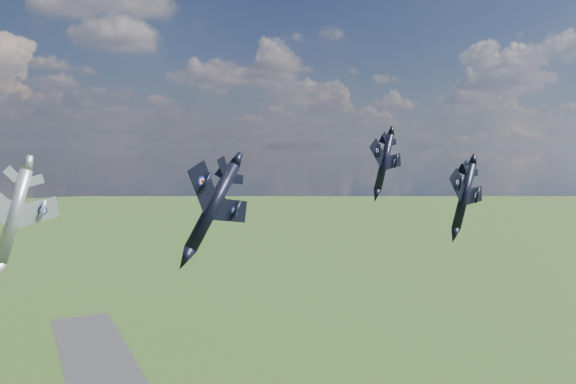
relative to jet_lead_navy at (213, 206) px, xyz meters
name	(u,v)px	position (x,y,z in m)	size (l,w,h in m)	color
jet_lead_navy	(213,206)	(0.00, 0.00, 0.00)	(11.05, 15.40, 3.19)	black
jet_right_navy	(464,196)	(33.92, -3.53, 0.07)	(8.98, 12.52, 2.59)	black
jet_high_navy	(384,162)	(35.06, 15.99, 4.10)	(9.42, 13.13, 2.72)	black
jet_left_silver	(13,216)	(-20.07, 10.02, -1.07)	(10.59, 14.76, 3.05)	#94989E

